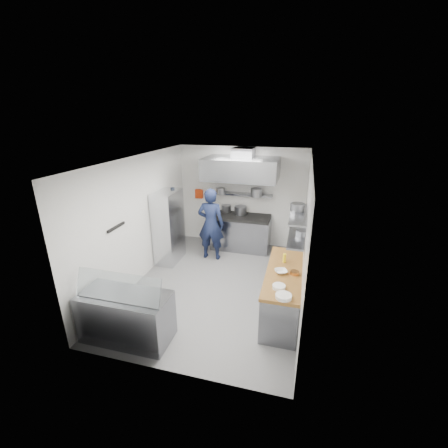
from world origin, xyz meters
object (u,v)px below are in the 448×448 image
(chef, at_px, (211,224))
(display_case, at_px, (127,316))
(gas_range, at_px, (241,233))
(wire_rack, at_px, (169,227))

(chef, bearing_deg, display_case, 80.79)
(gas_range, xyz_separation_m, display_case, (-1.10, -4.10, -0.03))
(gas_range, height_order, display_case, gas_range)
(gas_range, distance_m, display_case, 4.25)
(gas_range, height_order, chef, chef)
(wire_rack, bearing_deg, chef, 22.34)
(gas_range, xyz_separation_m, wire_rack, (-1.63, -1.22, 0.48))
(display_case, bearing_deg, gas_range, 74.98)
(chef, relative_size, wire_rack, 1.02)
(chef, bearing_deg, gas_range, -129.21)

